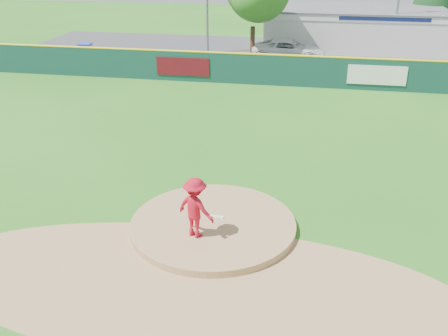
% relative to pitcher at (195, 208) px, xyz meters
% --- Properties ---
extents(ground, '(120.00, 120.00, 0.00)m').
position_rel_pitcher_xyz_m(ground, '(0.36, 0.90, -1.24)').
color(ground, '#286B19').
rests_on(ground, ground).
extents(pitchers_mound, '(5.50, 5.50, 0.50)m').
position_rel_pitcher_xyz_m(pitchers_mound, '(0.36, 0.90, -1.24)').
color(pitchers_mound, '#9E774C').
rests_on(pitchers_mound, ground).
extents(pitching_rubber, '(0.60, 0.15, 0.04)m').
position_rel_pitcher_xyz_m(pitching_rubber, '(0.36, 1.20, -0.97)').
color(pitching_rubber, white).
rests_on(pitching_rubber, pitchers_mound).
extents(infield_dirt_arc, '(15.40, 15.40, 0.01)m').
position_rel_pitcher_xyz_m(infield_dirt_arc, '(0.36, -2.10, -1.24)').
color(infield_dirt_arc, '#9E774C').
rests_on(infield_dirt_arc, ground).
extents(parking_lot, '(44.00, 16.00, 0.02)m').
position_rel_pitcher_xyz_m(parking_lot, '(0.36, 27.90, -1.23)').
color(parking_lot, '#38383A').
rests_on(parking_lot, ground).
extents(pitcher, '(1.47, 1.19, 1.98)m').
position_rel_pitcher_xyz_m(pitcher, '(0.00, 0.00, 0.00)').
color(pitcher, '#AF0F22').
rests_on(pitcher, pitchers_mound).
extents(van, '(5.71, 2.64, 1.59)m').
position_rel_pitcher_xyz_m(van, '(1.16, 26.49, -0.43)').
color(van, white).
rests_on(van, parking_lot).
extents(pool_building_grp, '(15.20, 8.20, 3.31)m').
position_rel_pitcher_xyz_m(pool_building_grp, '(6.36, 32.89, 0.42)').
color(pool_building_grp, silver).
rests_on(pool_building_grp, ground).
extents(fence_banners, '(16.11, 0.04, 1.20)m').
position_rel_pitcher_xyz_m(fence_banners, '(0.89, 18.82, -0.24)').
color(fence_banners, '#5D0D16').
rests_on(fence_banners, ground).
extents(playground_slide, '(0.90, 2.54, 1.40)m').
position_rel_pitcher_xyz_m(playground_slide, '(-14.28, 23.07, -0.53)').
color(playground_slide, '#1B32E8').
rests_on(playground_slide, ground).
extents(outfield_fence, '(40.00, 0.14, 2.07)m').
position_rel_pitcher_xyz_m(outfield_fence, '(0.36, 18.90, -0.15)').
color(outfield_fence, '#123B35').
rests_on(outfield_fence, ground).
extents(deciduous_tree, '(5.60, 5.60, 7.36)m').
position_rel_pitcher_xyz_m(deciduous_tree, '(-1.64, 25.90, 3.31)').
color(deciduous_tree, '#382314').
rests_on(deciduous_tree, ground).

